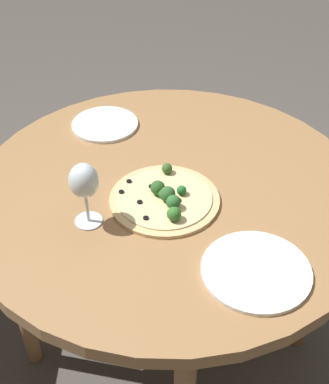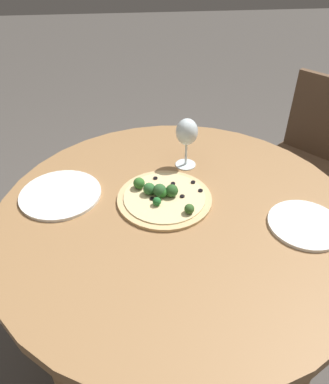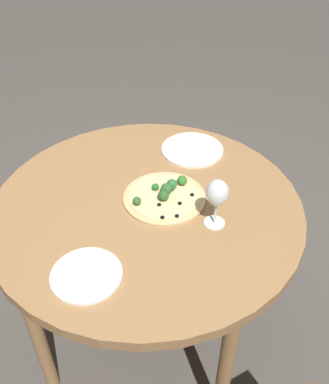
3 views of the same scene
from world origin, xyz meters
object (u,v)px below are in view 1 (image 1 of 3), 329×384
(pizza, at_px, (165,198))
(wine_glass, at_px, (84,183))
(plate_near, at_px, (105,124))
(plate_far, at_px, (256,271))

(pizza, relative_size, wine_glass, 1.65)
(plate_near, distance_m, plate_far, 0.72)
(plate_near, relative_size, plate_far, 0.83)
(pizza, height_order, plate_far, pizza)
(wine_glass, distance_m, plate_near, 0.46)
(plate_far, bearing_deg, pizza, -9.38)
(plate_near, bearing_deg, pizza, 157.97)
(pizza, bearing_deg, plate_near, -22.03)
(wine_glass, bearing_deg, plate_far, -162.30)
(wine_glass, relative_size, plate_near, 0.84)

